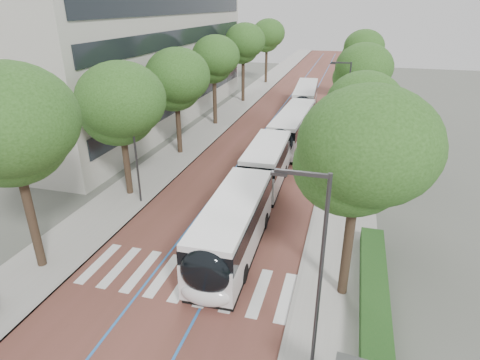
% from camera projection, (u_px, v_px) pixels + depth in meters
% --- Properties ---
extents(ground, '(160.00, 160.00, 0.00)m').
position_uv_depth(ground, '(175.00, 291.00, 19.16)').
color(ground, '#51544C').
rests_on(ground, ground).
extents(road, '(11.00, 140.00, 0.02)m').
position_uv_depth(road, '(296.00, 105.00, 54.39)').
color(road, brown).
rests_on(road, ground).
extents(sidewalk_left, '(4.00, 140.00, 0.12)m').
position_uv_depth(sidewalk_left, '(243.00, 101.00, 56.22)').
color(sidewalk_left, gray).
rests_on(sidewalk_left, ground).
extents(sidewalk_right, '(4.00, 140.00, 0.12)m').
position_uv_depth(sidewalk_right, '(353.00, 108.00, 52.53)').
color(sidewalk_right, gray).
rests_on(sidewalk_right, ground).
extents(kerb_left, '(0.20, 140.00, 0.14)m').
position_uv_depth(kerb_left, '(256.00, 102.00, 55.75)').
color(kerb_left, gray).
rests_on(kerb_left, ground).
extents(kerb_right, '(0.20, 140.00, 0.14)m').
position_uv_depth(kerb_right, '(338.00, 107.00, 52.99)').
color(kerb_right, gray).
rests_on(kerb_right, ground).
extents(zebra_crossing, '(10.55, 3.60, 0.01)m').
position_uv_depth(zebra_crossing, '(187.00, 279.00, 19.98)').
color(zebra_crossing, silver).
rests_on(zebra_crossing, ground).
extents(lane_line_left, '(0.12, 126.00, 0.01)m').
position_uv_depth(lane_line_left, '(285.00, 104.00, 54.78)').
color(lane_line_left, '#2466B6').
rests_on(lane_line_left, road).
extents(lane_line_right, '(0.12, 126.00, 0.01)m').
position_uv_depth(lane_line_right, '(308.00, 105.00, 53.99)').
color(lane_line_right, '#2466B6').
rests_on(lane_line_right, road).
extents(office_building, '(18.11, 40.00, 14.00)m').
position_uv_depth(office_building, '(115.00, 57.00, 45.79)').
color(office_building, '#B2AFA5').
rests_on(office_building, ground).
extents(hedge, '(1.20, 14.00, 0.80)m').
position_uv_depth(hedge, '(375.00, 320.00, 16.71)').
color(hedge, '#194718').
rests_on(hedge, sidewalk_right).
extents(streetlight_near, '(1.82, 0.20, 8.00)m').
position_uv_depth(streetlight_near, '(316.00, 267.00, 12.94)').
color(streetlight_near, '#313134').
rests_on(streetlight_near, sidewalk_right).
extents(streetlight_far, '(1.82, 0.20, 8.00)m').
position_uv_depth(streetlight_far, '(345.00, 101.00, 34.96)').
color(streetlight_far, '#313134').
rests_on(streetlight_far, sidewalk_right).
extents(lamp_post_left, '(0.14, 0.14, 8.00)m').
position_uv_depth(lamp_post_left, '(135.00, 146.00, 26.04)').
color(lamp_post_left, '#313134').
rests_on(lamp_post_left, sidewalk_left).
extents(trees_left, '(5.97, 60.70, 9.89)m').
position_uv_depth(trees_left, '(197.00, 68.00, 38.41)').
color(trees_left, black).
rests_on(trees_left, ground).
extents(trees_right, '(5.66, 47.46, 9.30)m').
position_uv_depth(trees_right, '(360.00, 84.00, 33.41)').
color(trees_right, black).
rests_on(trees_right, ground).
extents(lead_bus, '(2.94, 18.45, 3.20)m').
position_uv_depth(lead_bus, '(249.00, 197.00, 24.83)').
color(lead_bus, black).
rests_on(lead_bus, ground).
extents(bus_queued_0, '(2.93, 12.47, 3.20)m').
position_uv_depth(bus_queued_0, '(292.00, 129.00, 38.38)').
color(bus_queued_0, silver).
rests_on(bus_queued_0, ground).
extents(bus_queued_1, '(3.22, 12.52, 3.20)m').
position_uv_depth(bus_queued_1, '(305.00, 99.00, 50.22)').
color(bus_queued_1, silver).
rests_on(bus_queued_1, ground).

